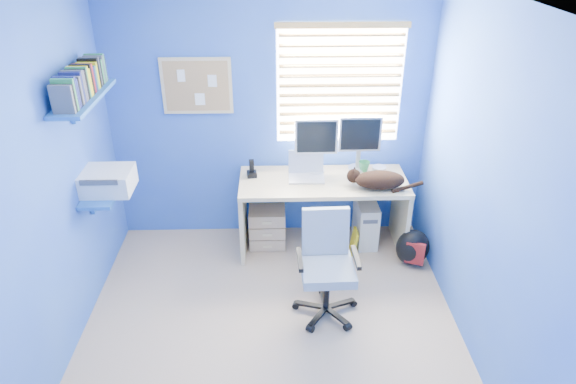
{
  "coord_description": "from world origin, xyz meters",
  "views": [
    {
      "loc": [
        0.04,
        -2.98,
        2.93
      ],
      "look_at": [
        0.15,
        0.65,
        0.95
      ],
      "focal_mm": 32.0,
      "sensor_mm": 36.0,
      "label": 1
    }
  ],
  "objects_px": {
    "laptop": "(306,168)",
    "tower_pc": "(366,221)",
    "desk": "(322,214)",
    "cat": "(380,180)",
    "office_chair": "(326,278)"
  },
  "relations": [
    {
      "from": "laptop",
      "to": "tower_pc",
      "type": "bearing_deg",
      "value": 6.0
    },
    {
      "from": "desk",
      "to": "cat",
      "type": "height_order",
      "value": "cat"
    },
    {
      "from": "office_chair",
      "to": "cat",
      "type": "bearing_deg",
      "value": 54.82
    },
    {
      "from": "laptop",
      "to": "tower_pc",
      "type": "xyz_separation_m",
      "value": [
        0.61,
        0.05,
        -0.62
      ]
    },
    {
      "from": "tower_pc",
      "to": "desk",
      "type": "bearing_deg",
      "value": -169.44
    },
    {
      "from": "office_chair",
      "to": "desk",
      "type": "bearing_deg",
      "value": 87.12
    },
    {
      "from": "cat",
      "to": "office_chair",
      "type": "distance_m",
      "value": 1.06
    },
    {
      "from": "desk",
      "to": "office_chair",
      "type": "xyz_separation_m",
      "value": [
        -0.05,
        -0.93,
        -0.04
      ]
    },
    {
      "from": "tower_pc",
      "to": "office_chair",
      "type": "bearing_deg",
      "value": -116.85
    },
    {
      "from": "desk",
      "to": "laptop",
      "type": "height_order",
      "value": "laptop"
    },
    {
      "from": "tower_pc",
      "to": "laptop",
      "type": "bearing_deg",
      "value": -175.83
    },
    {
      "from": "cat",
      "to": "tower_pc",
      "type": "relative_size",
      "value": 1.0
    },
    {
      "from": "desk",
      "to": "laptop",
      "type": "relative_size",
      "value": 4.74
    },
    {
      "from": "cat",
      "to": "desk",
      "type": "bearing_deg",
      "value": 177.14
    },
    {
      "from": "laptop",
      "to": "cat",
      "type": "xyz_separation_m",
      "value": [
        0.65,
        -0.2,
        -0.03
      ]
    }
  ]
}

